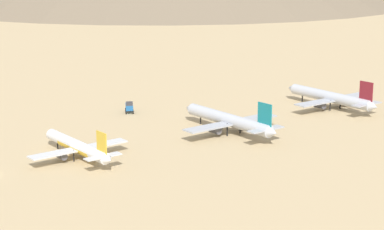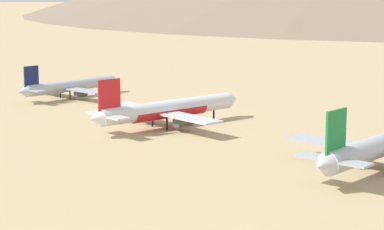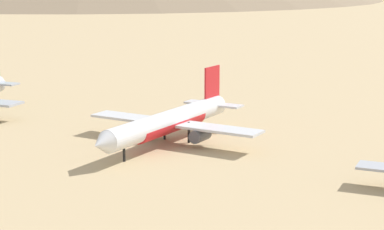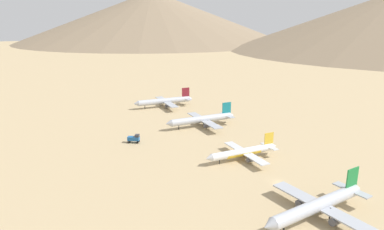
{
  "view_description": "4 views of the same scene",
  "coord_description": "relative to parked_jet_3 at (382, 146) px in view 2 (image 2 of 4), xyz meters",
  "views": [
    {
      "loc": [
        -147.16,
        53.51,
        50.78
      ],
      "look_at": [
        3.75,
        -60.92,
        4.77
      ],
      "focal_mm": 63.74,
      "sensor_mm": 36.0,
      "label": 1
    },
    {
      "loc": [
        -94.47,
        -45.57,
        29.39
      ],
      "look_at": [
        -5.78,
        56.18,
        5.14
      ],
      "focal_mm": 70.76,
      "sensor_mm": 36.0,
      "label": 2
    },
    {
      "loc": [
        92.94,
        128.47,
        27.43
      ],
      "look_at": [
        -2.63,
        73.0,
        4.5
      ],
      "focal_mm": 65.02,
      "sensor_mm": 36.0,
      "label": 3
    },
    {
      "loc": [
        70.76,
        85.25,
        53.43
      ],
      "look_at": [
        -2.01,
        -75.4,
        4.52
      ],
      "focal_mm": 32.51,
      "sensor_mm": 36.0,
      "label": 4
    }
  ],
  "objects": [
    {
      "name": "parked_jet_3",
      "position": [
        0.0,
        0.0,
        0.0
      ],
      "size": [
        39.64,
        32.37,
        11.44
      ],
      "color": "#B2B7C1",
      "rests_on": "ground"
    },
    {
      "name": "parked_jet_5",
      "position": [
        2.05,
        94.31,
        -0.79
      ],
      "size": [
        31.52,
        25.7,
        9.09
      ],
      "color": "#B2B7C1",
      "rests_on": "ground"
    },
    {
      "name": "parked_jet_4",
      "position": [
        -3.55,
        48.78,
        -0.2
      ],
      "size": [
        37.93,
        30.72,
        10.97
      ],
      "color": "silver",
      "rests_on": "ground"
    }
  ]
}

